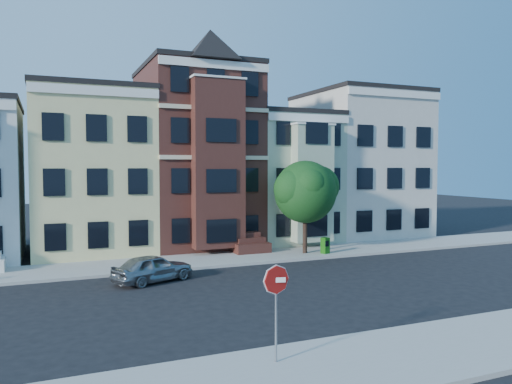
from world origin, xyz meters
name	(u,v)px	position (x,y,z in m)	size (l,w,h in m)	color
ground	(289,292)	(0.00, 0.00, 0.00)	(120.00, 120.00, 0.00)	black
far_sidewalk	(227,259)	(0.00, 8.00, 0.07)	(60.00, 4.00, 0.15)	#9E9B93
near_sidewalk	(414,354)	(0.00, -8.00, 0.07)	(60.00, 4.00, 0.15)	#9E9B93
house_yellow	(90,173)	(-7.00, 14.50, 5.00)	(7.00, 9.00, 10.00)	beige
house_brown	(195,159)	(0.00, 14.50, 6.00)	(7.00, 9.00, 12.00)	#421F18
house_green	(280,179)	(6.50, 14.50, 4.50)	(6.00, 9.00, 9.00)	#9FAF93
house_cream	(358,166)	(13.50, 14.50, 5.50)	(8.00, 9.00, 11.00)	beige
street_tree	(305,196)	(4.91, 7.57, 3.65)	(6.01, 6.01, 6.99)	#1D4F1D
parked_car	(153,268)	(-5.08, 4.17, 0.67)	(1.57, 3.90, 1.33)	#93969A
newspaper_box	(325,246)	(5.96, 6.93, 0.64)	(0.44, 0.39, 0.97)	#165D0F
stop_sign	(276,307)	(-3.99, -7.14, 1.66)	(0.83, 0.12, 3.02)	#AB1510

